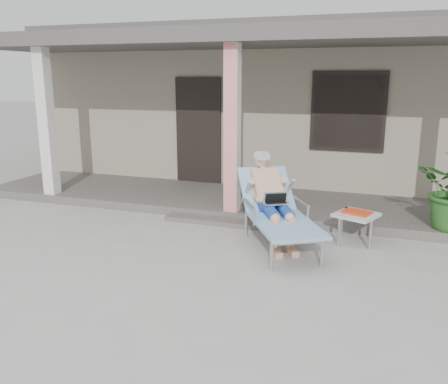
% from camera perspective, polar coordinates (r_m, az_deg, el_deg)
% --- Properties ---
extents(ground, '(60.00, 60.00, 0.00)m').
position_cam_1_polar(ground, '(5.86, -5.60, -9.14)').
color(ground, '#9E9E99').
rests_on(ground, ground).
extents(house, '(10.40, 5.40, 3.30)m').
position_cam_1_polar(house, '(11.63, 7.72, 10.70)').
color(house, gray).
rests_on(house, ground).
extents(porch_deck, '(10.00, 2.00, 0.15)m').
position_cam_1_polar(porch_deck, '(8.51, 2.73, -1.20)').
color(porch_deck, '#605B56').
rests_on(porch_deck, ground).
extents(porch_overhang, '(10.00, 2.30, 2.85)m').
position_cam_1_polar(porch_overhang, '(8.18, 2.84, 17.39)').
color(porch_overhang, silver).
rests_on(porch_overhang, porch_deck).
extents(porch_step, '(2.00, 0.30, 0.07)m').
position_cam_1_polar(porch_step, '(7.46, 0.26, -3.65)').
color(porch_step, '#605B56').
rests_on(porch_step, ground).
extents(lounger, '(1.57, 1.99, 1.27)m').
position_cam_1_polar(lounger, '(6.50, 6.15, 0.43)').
color(lounger, '#B7B7BC').
rests_on(lounger, ground).
extents(side_table, '(0.67, 0.67, 0.46)m').
position_cam_1_polar(side_table, '(6.80, 15.63, -2.84)').
color(side_table, beige).
rests_on(side_table, ground).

